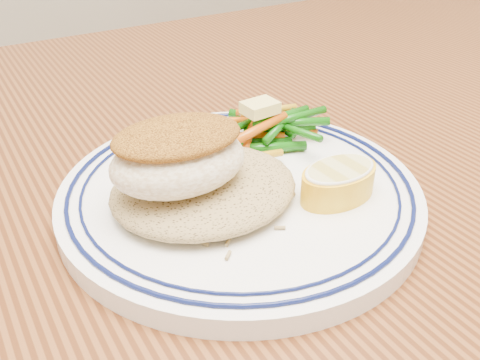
% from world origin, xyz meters
% --- Properties ---
extents(dining_table, '(1.50, 0.90, 0.75)m').
position_xyz_m(dining_table, '(0.00, 0.00, 0.65)').
color(dining_table, '#49230E').
rests_on(dining_table, ground).
extents(plate, '(0.26, 0.26, 0.02)m').
position_xyz_m(plate, '(0.03, -0.02, 0.76)').
color(plate, white).
rests_on(plate, dining_table).
extents(rice_pilaf, '(0.13, 0.11, 0.02)m').
position_xyz_m(rice_pilaf, '(-0.00, -0.03, 0.78)').
color(rice_pilaf, olive).
rests_on(rice_pilaf, plate).
extents(fish_fillet, '(0.09, 0.07, 0.04)m').
position_xyz_m(fish_fillet, '(-0.02, -0.03, 0.81)').
color(fish_fillet, white).
rests_on(fish_fillet, rice_pilaf).
extents(vegetable_pile, '(0.11, 0.09, 0.03)m').
position_xyz_m(vegetable_pile, '(0.08, 0.02, 0.78)').
color(vegetable_pile, '#0F530A').
rests_on(vegetable_pile, plate).
extents(butter_pat, '(0.03, 0.02, 0.01)m').
position_xyz_m(butter_pat, '(0.07, 0.02, 0.80)').
color(butter_pat, '#F3E476').
rests_on(butter_pat, vegetable_pile).
extents(lemon_wedge, '(0.06, 0.06, 0.02)m').
position_xyz_m(lemon_wedge, '(0.08, -0.07, 0.78)').
color(lemon_wedge, yellow).
rests_on(lemon_wedge, plate).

